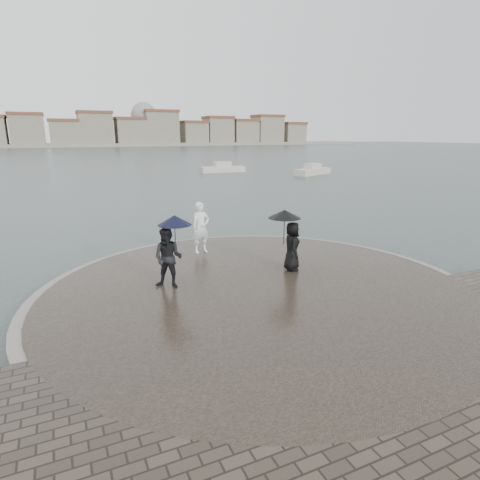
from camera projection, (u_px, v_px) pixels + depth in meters
name	position (u px, v px, depth m)	size (l,w,h in m)	color
ground	(336.00, 361.00, 8.33)	(400.00, 400.00, 0.00)	#2B3835
kerb_ring	(259.00, 295.00, 11.37)	(12.50, 12.50, 0.32)	gray
quay_tip	(259.00, 294.00, 11.36)	(11.90, 11.90, 0.36)	#2D261E
statue	(201.00, 228.00, 14.51)	(0.68, 0.45, 1.86)	white
visitor_left	(170.00, 250.00, 11.15)	(1.27, 1.09, 2.04)	black
visitor_right	(290.00, 236.00, 12.55)	(1.15, 1.07, 1.95)	black
far_skyline	(45.00, 131.00, 145.53)	(260.00, 20.00, 37.00)	gray
boats	(182.00, 175.00, 42.65)	(41.00, 11.23, 1.50)	beige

